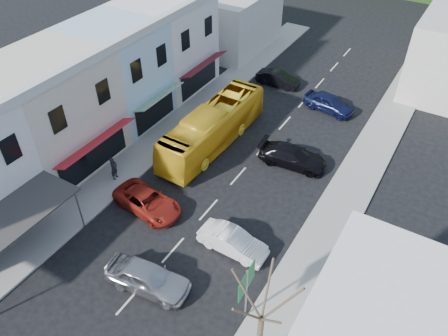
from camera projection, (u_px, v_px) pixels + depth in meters
ground at (173, 250)px, 26.46m from camera, size 120.00×120.00×0.00m
sidewalk_left at (171, 131)px, 35.94m from camera, size 3.00×52.00×0.15m
sidewalk_right at (347, 196)px, 30.01m from camera, size 3.00×52.00×0.15m
shopfront_row at (72, 101)px, 32.11m from camera, size 8.25×30.00×8.00m
distant_block_left at (229, 18)px, 47.01m from camera, size 8.00×10.00×6.00m
bus at (213, 128)px, 33.73m from camera, size 2.74×11.65×3.10m
car_silver at (148, 279)px, 24.02m from camera, size 4.60×2.37×1.40m
car_white at (233, 242)px, 26.05m from camera, size 4.41×1.82×1.40m
car_red at (148, 201)px, 28.69m from camera, size 4.80×2.45×1.40m
car_black_near at (293, 157)px, 32.32m from camera, size 4.66×2.29×1.40m
car_navy_mid at (329, 104)px, 38.04m from camera, size 4.61×2.39×1.40m
car_black_far at (278, 78)px, 41.52m from camera, size 4.42×1.84×1.40m
pedestrian_left at (114, 169)px, 30.79m from camera, size 0.52×0.67×1.70m
direction_sign at (246, 295)px, 21.79m from camera, size 0.35×1.77×3.90m
street_tree at (261, 319)px, 18.81m from camera, size 3.59×3.59×7.45m
traffic_signal at (414, 47)px, 42.93m from camera, size 1.13×1.27×4.71m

